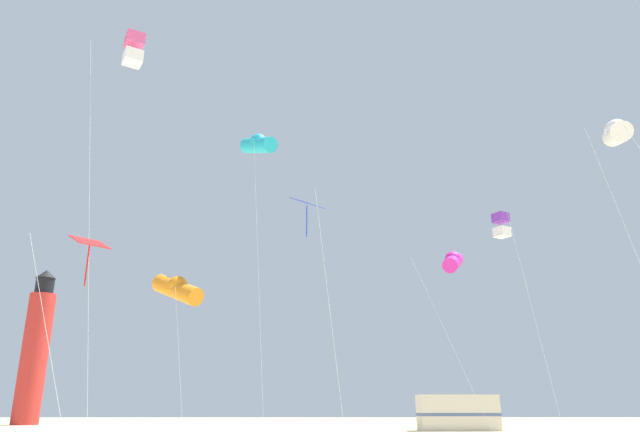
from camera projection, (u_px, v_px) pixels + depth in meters
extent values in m
cylinder|color=silver|center=(538.00, 330.00, 24.46)|extent=(2.07, 1.51, 9.98)
cube|color=purple|center=(501.00, 218.00, 27.07)|extent=(0.82, 0.82, 0.44)
cube|color=white|center=(502.00, 232.00, 26.86)|extent=(0.82, 0.82, 0.44)
cylinder|color=silver|center=(332.00, 327.00, 17.88)|extent=(1.08, 1.64, 8.52)
cube|color=blue|center=(307.00, 203.00, 19.68)|extent=(1.22, 1.22, 0.40)
cylinder|color=blue|center=(307.00, 221.00, 19.48)|extent=(0.04, 0.04, 1.10)
cylinder|color=silver|center=(259.00, 287.00, 23.44)|extent=(0.83, 0.57, 13.05)
cylinder|color=#1EB2D1|center=(258.00, 145.00, 25.83)|extent=(1.98, 2.46, 1.48)
sphere|color=#1EB2D1|center=(258.00, 142.00, 25.88)|extent=(0.76, 0.76, 0.76)
cylinder|color=silver|center=(50.00, 355.00, 13.56)|extent=(2.08, 0.37, 6.12)
cube|color=red|center=(90.00, 242.00, 15.48)|extent=(1.22, 1.22, 0.40)
cylinder|color=red|center=(87.00, 266.00, 15.28)|extent=(0.04, 0.04, 1.10)
cylinder|color=silver|center=(454.00, 350.00, 24.43)|extent=(3.07, 1.24, 8.37)
cylinder|color=#D826A5|center=(453.00, 262.00, 27.18)|extent=(1.58, 2.58, 1.48)
sphere|color=#D826A5|center=(453.00, 259.00, 27.23)|extent=(0.76, 0.76, 0.76)
cylinder|color=white|center=(617.00, 134.00, 19.71)|extent=(1.61, 2.57, 1.48)
sphere|color=white|center=(616.00, 130.00, 19.75)|extent=(0.76, 0.76, 0.76)
cylinder|color=silver|center=(89.00, 230.00, 17.04)|extent=(1.85, 0.76, 13.73)
cube|color=#E54C8C|center=(135.00, 41.00, 20.14)|extent=(0.82, 0.82, 0.44)
cube|color=white|center=(133.00, 58.00, 19.92)|extent=(0.82, 0.82, 0.44)
cylinder|color=silver|center=(180.00, 372.00, 20.72)|extent=(0.63, 0.79, 6.14)
cylinder|color=orange|center=(177.00, 290.00, 21.95)|extent=(2.39, 2.10, 1.48)
sphere|color=orange|center=(178.00, 286.00, 22.00)|extent=(0.76, 0.76, 0.76)
cylinder|color=red|center=(34.00, 357.00, 63.24)|extent=(2.80, 2.80, 14.00)
cylinder|color=black|center=(45.00, 286.00, 65.66)|extent=(2.00, 2.00, 1.80)
cone|color=black|center=(46.00, 274.00, 66.09)|extent=(2.20, 2.20, 1.00)
cube|color=beige|center=(458.00, 413.00, 47.09)|extent=(6.50, 2.58, 2.80)
cube|color=#4C608C|center=(458.00, 414.00, 47.05)|extent=(6.54, 2.62, 0.24)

